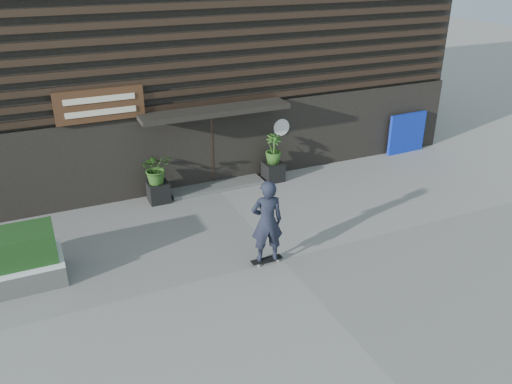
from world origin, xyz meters
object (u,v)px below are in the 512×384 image
planter_pot_right (273,172)px  blue_tarp (407,133)px  planter_pot_left (158,192)px  skateboarder (267,222)px

planter_pot_right → blue_tarp: size_ratio=0.38×
planter_pot_left → skateboarder: size_ratio=0.28×
planter_pot_left → skateboarder: bearing=-70.9°
planter_pot_left → blue_tarp: 9.40m
planter_pot_right → blue_tarp: blue_tarp is taller
planter_pot_right → planter_pot_left: bearing=180.0°
planter_pot_left → planter_pot_right: same height
planter_pot_left → skateboarder: skateboarder is taller
blue_tarp → planter_pot_right: bearing=-179.4°
planter_pot_right → skateboarder: size_ratio=0.28×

